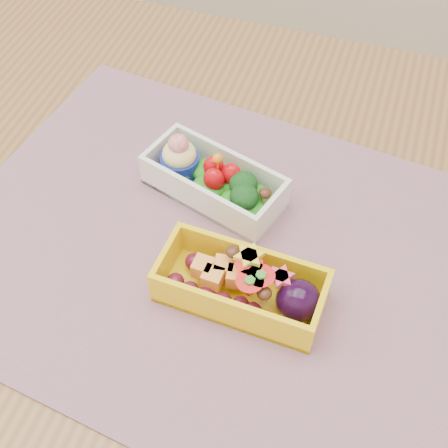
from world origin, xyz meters
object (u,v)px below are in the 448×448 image
(placemat, at_px, (215,250))
(bento_white, at_px, (213,180))
(bento_yellow, at_px, (245,286))
(table, at_px, (232,317))

(placemat, distance_m, bento_white, 0.08)
(bento_yellow, bearing_deg, placemat, 136.86)
(placemat, bearing_deg, table, -25.32)
(placemat, bearing_deg, bento_white, 110.10)
(bento_white, height_order, bento_yellow, bento_white)
(bento_white, distance_m, bento_yellow, 0.13)
(table, bearing_deg, bento_white, 120.71)
(table, height_order, bento_white, bento_white)
(bento_white, xyz_separation_m, bento_yellow, (0.07, -0.11, 0.00))
(placemat, distance_m, bento_yellow, 0.07)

